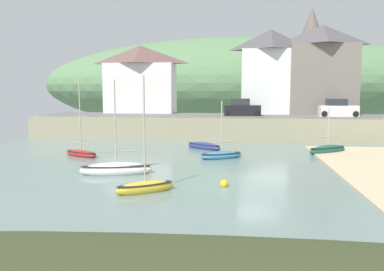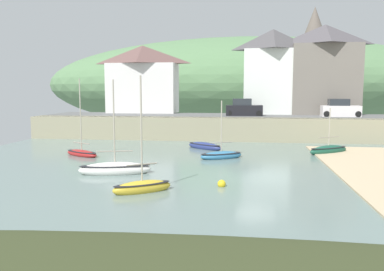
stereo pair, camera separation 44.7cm
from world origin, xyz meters
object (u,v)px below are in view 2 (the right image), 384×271
object	(u,v)px
mooring_buoy	(222,184)
church_with_spire	(313,58)
waterfront_building_centre	(273,71)
fishing_boat_green	(221,155)
sailboat_tall_mast	(115,169)
waterfront_building_left	(143,79)
rowboat_small_beached	(82,153)
parked_car_by_wall	(340,109)
waterfront_building_right	(324,69)
motorboat_with_cabin	(328,150)
dinghy_open_wooden	(142,186)
sailboat_white_hull	(205,146)
parked_car_near_slipway	(244,109)

from	to	relation	value
mooring_buoy	church_with_spire	bearing A→B (deg)	72.46
waterfront_building_centre	fishing_boat_green	bearing A→B (deg)	-105.13
sailboat_tall_mast	waterfront_building_left	bearing A→B (deg)	85.78
rowboat_small_beached	parked_car_by_wall	xyz separation A→B (m)	(23.61, 14.96, 2.95)
sailboat_tall_mast	parked_car_by_wall	size ratio (longest dim) A/B	1.50
waterfront_building_right	parked_car_by_wall	size ratio (longest dim) A/B	2.59
sailboat_tall_mast	rowboat_small_beached	bearing A→B (deg)	113.42
motorboat_with_cabin	dinghy_open_wooden	world-z (taller)	dinghy_open_wooden
waterfront_building_left	waterfront_building_centre	world-z (taller)	waterfront_building_centre
waterfront_building_centre	sailboat_white_hull	size ratio (longest dim) A/B	2.79
motorboat_with_cabin	mooring_buoy	distance (m)	14.97
waterfront_building_left	waterfront_building_centre	distance (m)	16.40
waterfront_building_centre	motorboat_with_cabin	size ratio (longest dim) A/B	2.55
waterfront_building_left	motorboat_with_cabin	size ratio (longest dim) A/B	2.23
church_with_spire	sailboat_white_hull	size ratio (longest dim) A/B	3.70
waterfront_building_right	waterfront_building_left	bearing A→B (deg)	-180.00
dinghy_open_wooden	parked_car_by_wall	distance (m)	30.00
church_with_spire	dinghy_open_wooden	xyz separation A→B (m)	(-14.21, -33.82, -9.11)
sailboat_white_hull	parked_car_near_slipway	bearing A→B (deg)	107.45
sailboat_tall_mast	waterfront_building_right	bearing A→B (deg)	40.67
waterfront_building_centre	mooring_buoy	distance (m)	29.44
parked_car_near_slipway	waterfront_building_left	bearing A→B (deg)	158.79
waterfront_building_centre	sailboat_white_hull	bearing A→B (deg)	-115.69
rowboat_small_beached	fishing_boat_green	world-z (taller)	rowboat_small_beached
sailboat_white_hull	motorboat_with_cabin	distance (m)	10.68
waterfront_building_left	parked_car_by_wall	xyz separation A→B (m)	(23.50, -4.50, -3.56)
dinghy_open_wooden	mooring_buoy	size ratio (longest dim) A/B	13.46
waterfront_building_centre	sailboat_tall_mast	world-z (taller)	waterfront_building_centre
fishing_boat_green	parked_car_by_wall	xyz separation A→B (m)	(12.29, 14.63, 2.96)
waterfront_building_left	dinghy_open_wooden	bearing A→B (deg)	-75.59
fishing_boat_green	dinghy_open_wooden	bearing A→B (deg)	-137.79
motorboat_with_cabin	fishing_boat_green	size ratio (longest dim) A/B	0.86
parked_car_near_slipway	mooring_buoy	world-z (taller)	parked_car_near_slipway
waterfront_building_left	parked_car_near_slipway	bearing A→B (deg)	-19.22
waterfront_building_right	church_with_spire	world-z (taller)	church_with_spire
waterfront_building_right	mooring_buoy	size ratio (longest dim) A/B	23.06
waterfront_building_centre	fishing_boat_green	world-z (taller)	waterfront_building_centre
waterfront_building_left	dinghy_open_wooden	distance (m)	31.46
mooring_buoy	waterfront_building_left	bearing A→B (deg)	112.67
waterfront_building_right	rowboat_small_beached	xyz separation A→B (m)	(-22.59, -19.46, -7.58)
waterfront_building_left	fishing_boat_green	distance (m)	23.11
motorboat_with_cabin	rowboat_small_beached	world-z (taller)	rowboat_small_beached
waterfront_building_left	fishing_boat_green	size ratio (longest dim) A/B	1.93
waterfront_building_centre	sailboat_white_hull	world-z (taller)	waterfront_building_centre
motorboat_with_cabin	mooring_buoy	bearing A→B (deg)	-158.61
sailboat_white_hull	rowboat_small_beached	xyz separation A→B (m)	(-9.54, -5.02, 0.01)
sailboat_tall_mast	motorboat_with_cabin	bearing A→B (deg)	18.61
church_with_spire	waterfront_building_left	bearing A→B (deg)	-169.64
rowboat_small_beached	waterfront_building_left	bearing A→B (deg)	119.11
motorboat_with_cabin	parked_car_near_slipway	distance (m)	13.55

